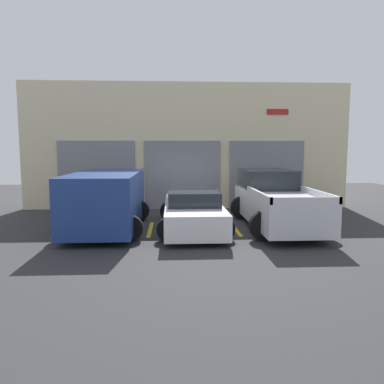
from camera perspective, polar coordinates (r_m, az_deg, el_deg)
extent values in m
plane|color=#2D2D30|center=(12.70, -0.13, -4.66)|extent=(28.00, 28.00, 0.00)
cube|color=beige|center=(15.75, -0.75, 7.00)|extent=(13.49, 0.60, 5.18)
cube|color=slate|center=(15.74, -14.30, 2.48)|extent=(3.10, 0.08, 2.81)
cube|color=slate|center=(15.44, -1.44, 2.61)|extent=(3.10, 0.08, 2.81)
cube|color=slate|center=(15.93, 11.27, 2.61)|extent=(3.10, 0.08, 2.81)
cube|color=#B21E19|center=(16.08, 12.92, 11.84)|extent=(0.90, 0.03, 0.22)
cube|color=silver|center=(12.00, 12.81, -2.22)|extent=(1.81, 5.06, 0.90)
cube|color=#1E2328|center=(13.25, 11.26, 2.00)|extent=(1.66, 2.28, 0.65)
cube|color=silver|center=(10.62, 10.08, -0.36)|extent=(0.08, 2.79, 0.18)
cube|color=silver|center=(11.14, 18.76, -0.28)|extent=(0.08, 2.79, 0.18)
cube|color=silver|center=(9.58, 16.96, -1.29)|extent=(1.81, 0.08, 0.18)
cylinder|color=black|center=(13.37, 7.67, -2.38)|extent=(0.81, 0.22, 0.81)
cylinder|color=black|center=(13.76, 14.19, -2.27)|extent=(0.81, 0.22, 0.81)
cylinder|color=black|center=(10.35, 10.91, -5.08)|extent=(0.81, 0.22, 0.81)
cylinder|color=black|center=(10.85, 19.11, -4.79)|extent=(0.81, 0.22, 0.81)
cube|color=white|center=(11.60, 0.13, -3.32)|extent=(1.70, 4.79, 0.67)
cube|color=#1E2328|center=(11.63, 0.10, -0.57)|extent=(1.50, 2.63, 0.42)
cylinder|color=black|center=(13.07, -3.48, -2.91)|extent=(0.65, 0.22, 0.65)
cylinder|color=black|center=(13.14, 3.00, -2.85)|extent=(0.65, 0.22, 0.65)
cylinder|color=black|center=(10.15, -3.59, -5.68)|extent=(0.65, 0.22, 0.65)
cylinder|color=black|center=(10.25, 4.76, -5.58)|extent=(0.65, 0.22, 0.65)
cube|color=navy|center=(11.68, -12.90, -1.00)|extent=(1.93, 4.55, 1.59)
cube|color=#1E2328|center=(13.81, -11.39, 2.50)|extent=(1.74, 0.06, 0.28)
cylinder|color=black|center=(13.30, -15.43, -2.84)|extent=(0.70, 0.22, 0.70)
cylinder|color=black|center=(13.04, -8.07, -2.85)|extent=(0.70, 0.22, 0.70)
cylinder|color=black|center=(10.61, -18.68, -5.32)|extent=(0.70, 0.22, 0.70)
cylinder|color=black|center=(10.28, -9.44, -5.43)|extent=(0.70, 0.22, 0.70)
cube|color=gold|center=(12.13, -18.96, -5.54)|extent=(0.12, 2.20, 0.01)
cube|color=gold|center=(11.69, -6.37, -5.67)|extent=(0.12, 2.20, 0.01)
cube|color=gold|center=(11.84, 6.55, -5.52)|extent=(0.12, 2.20, 0.01)
cube|color=gold|center=(12.54, 18.56, -5.13)|extent=(0.12, 2.20, 0.01)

